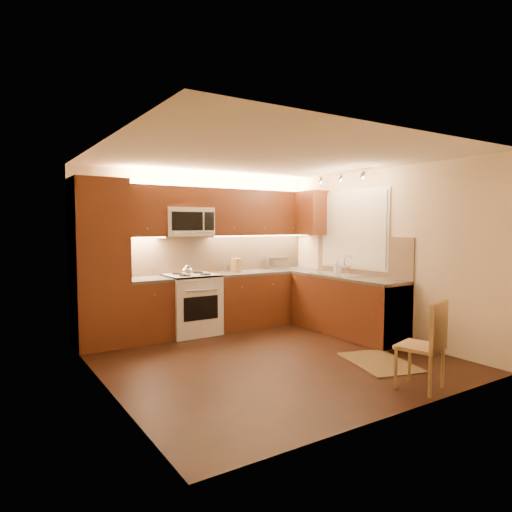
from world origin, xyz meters
TOP-DOWN VIEW (x-y plane):
  - floor at (0.00, 0.00)m, footprint 4.00×4.00m
  - ceiling at (0.00, 0.00)m, footprint 4.00×4.00m
  - wall_back at (0.00, 2.00)m, footprint 4.00×0.01m
  - wall_front at (0.00, -2.00)m, footprint 4.00×0.01m
  - wall_left at (-2.00, 0.00)m, footprint 0.01×4.00m
  - wall_right at (2.00, 0.00)m, footprint 0.01×4.00m
  - pantry at (-1.65, 1.70)m, footprint 0.70×0.60m
  - base_cab_back_left at (-0.99, 1.70)m, footprint 0.62×0.60m
  - counter_back_left at (-0.99, 1.70)m, footprint 0.62×0.60m
  - base_cab_back_right at (1.04, 1.70)m, footprint 1.92×0.60m
  - counter_back_right at (1.04, 1.70)m, footprint 1.92×0.60m
  - base_cab_right at (1.70, 0.40)m, footprint 0.60×2.00m
  - counter_right at (1.70, 0.40)m, footprint 0.60×2.00m
  - dishwasher at (1.70, -0.30)m, footprint 0.58×0.60m
  - backsplash_back at (0.35, 1.99)m, footprint 3.30×0.02m
  - backsplash_right at (1.99, 0.40)m, footprint 0.02×2.00m
  - upper_cab_back_left at (-0.99, 1.82)m, footprint 0.62×0.35m
  - upper_cab_back_right at (1.04, 1.82)m, footprint 1.92×0.35m
  - upper_cab_bridge at (-0.30, 1.82)m, footprint 0.76×0.35m
  - upper_cab_right_corner at (1.82, 1.40)m, footprint 0.35×0.50m
  - stove at (-0.30, 1.68)m, footprint 0.76×0.65m
  - microwave at (-0.30, 1.81)m, footprint 0.76×0.38m
  - window_frame at (1.99, 0.55)m, footprint 0.03×1.44m
  - window_blinds at (1.97, 0.55)m, footprint 0.02×1.36m
  - sink at (1.70, 0.55)m, footprint 0.52×0.86m
  - faucet at (1.88, 0.55)m, footprint 0.20×0.04m
  - track_light_bar at (1.55, 0.40)m, footprint 0.04×1.20m
  - kettle at (-0.45, 1.50)m, footprint 0.18×0.18m
  - toaster_oven at (1.36, 1.79)m, footprint 0.42×0.35m
  - knife_block at (0.55, 1.77)m, footprint 0.11×0.17m
  - spice_jar_a at (0.47, 1.90)m, footprint 0.06×0.06m
  - spice_jar_b at (0.14, 1.88)m, footprint 0.05×0.05m
  - spice_jar_c at (0.41, 1.88)m, footprint 0.06×0.06m
  - spice_jar_d at (0.60, 1.87)m, footprint 0.05×0.05m
  - soap_bottle at (1.85, 0.77)m, footprint 0.11×0.11m
  - rug at (1.00, -0.90)m, footprint 0.90×1.12m
  - dining_chair at (0.69, -1.70)m, footprint 0.50×0.50m

SIDE VIEW (x-z plane):
  - floor at x=0.00m, z-range -0.01..0.01m
  - rug at x=1.00m, z-range 0.00..0.01m
  - base_cab_back_left at x=-0.99m, z-range 0.00..0.86m
  - base_cab_back_right at x=1.04m, z-range 0.00..0.86m
  - base_cab_right at x=1.70m, z-range 0.00..0.86m
  - dishwasher at x=1.70m, z-range 0.01..0.85m
  - dining_chair at x=0.69m, z-range 0.00..0.92m
  - stove at x=-0.30m, z-range 0.00..0.92m
  - counter_back_left at x=-0.99m, z-range 0.86..0.90m
  - counter_back_right at x=1.04m, z-range 0.86..0.90m
  - counter_right at x=1.70m, z-range 0.86..0.90m
  - spice_jar_c at x=0.41m, z-range 0.90..1.00m
  - spice_jar_b at x=0.14m, z-range 0.90..1.00m
  - spice_jar_d at x=0.60m, z-range 0.90..1.00m
  - spice_jar_a at x=0.47m, z-range 0.90..1.01m
  - sink at x=1.70m, z-range 0.90..1.05m
  - soap_bottle at x=1.85m, z-range 0.90..1.10m
  - toaster_oven at x=1.36m, z-range 0.90..1.12m
  - knife_block at x=0.55m, z-range 0.90..1.12m
  - kettle at x=-0.45m, z-range 0.92..1.11m
  - faucet at x=1.88m, z-range 0.90..1.20m
  - pantry at x=-1.65m, z-range 0.00..2.30m
  - backsplash_back at x=0.35m, z-range 0.90..1.50m
  - backsplash_right at x=1.99m, z-range 0.90..1.50m
  - wall_back at x=0.00m, z-range 0.00..2.50m
  - wall_front at x=0.00m, z-range 0.00..2.50m
  - wall_left at x=-2.00m, z-range 0.00..2.50m
  - wall_right at x=2.00m, z-range 0.00..2.50m
  - window_frame at x=1.99m, z-range 0.98..2.22m
  - window_blinds at x=1.97m, z-range 1.02..2.18m
  - microwave at x=-0.30m, z-range 1.50..1.94m
  - upper_cab_back_left at x=-0.99m, z-range 1.50..2.25m
  - upper_cab_back_right at x=1.04m, z-range 1.50..2.25m
  - upper_cab_right_corner at x=1.82m, z-range 1.50..2.25m
  - upper_cab_bridge at x=-0.30m, z-range 1.94..2.25m
  - track_light_bar at x=1.55m, z-range 2.44..2.48m
  - ceiling at x=0.00m, z-range 2.50..2.50m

